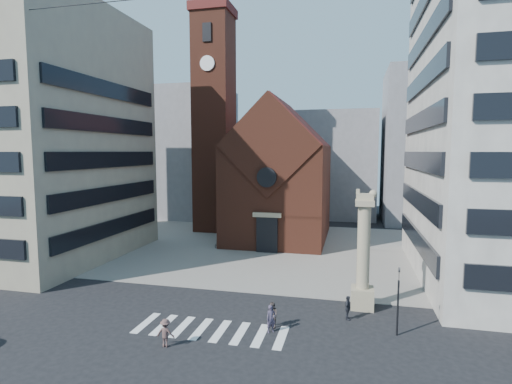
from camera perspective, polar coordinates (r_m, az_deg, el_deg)
ground at (r=29.78m, az=-5.46°, el=-16.56°), size 120.00×120.00×0.00m
piazza at (r=47.29m, az=2.12°, el=-8.01°), size 46.00×30.00×0.05m
zebra_crossing at (r=27.02m, az=-6.48°, el=-18.98°), size 10.20×3.20×0.01m
church at (r=51.96m, az=3.47°, el=2.12°), size 12.00×16.65×18.00m
campanile at (r=57.44m, az=-5.97°, el=10.19°), size 5.50×5.50×31.20m
building_left at (r=48.92m, az=-29.23°, el=7.05°), size 18.00×20.00×26.00m
bg_block_left at (r=72.13m, az=-10.26°, el=5.47°), size 16.00×14.00×22.00m
bg_block_mid at (r=71.12m, az=11.10°, el=3.84°), size 14.00×12.00×18.00m
bg_block_right at (r=69.24m, az=24.45°, el=5.86°), size 16.00×14.00×24.00m
lion_column at (r=30.08m, az=15.08°, el=-9.55°), size 1.63×1.60×8.68m
traffic_light at (r=26.76m, az=19.64°, el=-14.27°), size 0.13×0.16×4.30m
pedestrian_0 at (r=26.25m, az=2.16°, el=-17.65°), size 0.76×0.72×1.74m
pedestrian_1 at (r=26.88m, az=2.36°, el=-17.17°), size 0.99×1.03×1.66m
pedestrian_2 at (r=28.66m, az=12.96°, el=-15.83°), size 0.63×1.04×1.65m
pedestrian_3 at (r=25.13m, az=-12.81°, el=-19.03°), size 1.08×0.64×1.65m
scooter_0 at (r=47.68m, az=-5.28°, el=-7.37°), size 1.01×1.66×0.82m
scooter_1 at (r=47.15m, az=-3.27°, el=-7.45°), size 0.88×1.58×0.91m
scooter_2 at (r=46.70m, az=-1.22°, el=-7.63°), size 1.01×1.66×0.82m
scooter_3 at (r=46.29m, az=0.88°, el=-7.70°), size 0.88×1.58×0.91m
scooter_4 at (r=45.96m, az=3.01°, el=-7.86°), size 1.01×1.66×0.82m
scooter_5 at (r=45.68m, az=5.17°, el=-7.90°), size 0.88×1.58×0.91m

